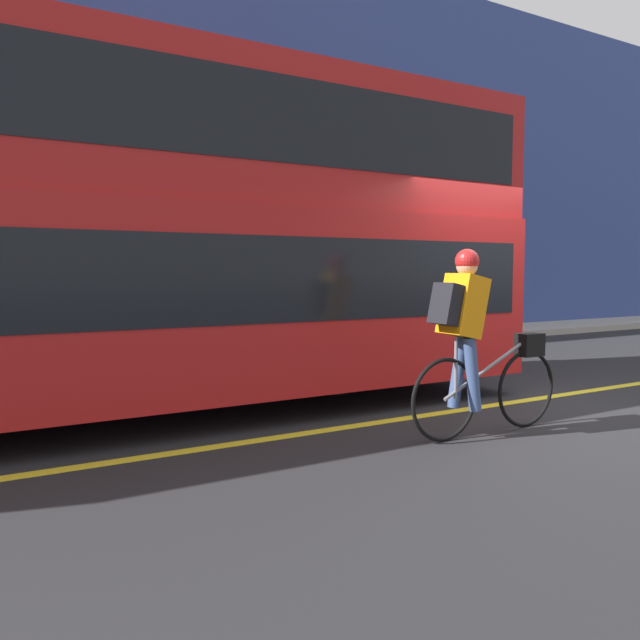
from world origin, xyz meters
name	(u,v)px	position (x,y,z in m)	size (l,w,h in m)	color
ground_plane	(518,404)	(0.00, 0.00, 0.00)	(80.00, 80.00, 0.00)	#232326
road_center_line	(512,402)	(0.00, 0.08, 0.00)	(50.00, 0.14, 0.01)	yellow
sidewalk_curb	(285,345)	(0.00, 5.80, 0.07)	(60.00, 1.65, 0.15)	#A8A399
building_facade	(262,145)	(0.00, 6.77, 4.05)	(60.00, 0.30, 8.10)	#33478C
bus	(57,222)	(-4.60, 1.59, 1.98)	(10.05, 2.53, 3.56)	black
cyclist_on_bike	(474,337)	(-1.45, -0.78, 0.91)	(1.78, 0.32, 1.70)	black
trash_bin	(448,312)	(4.09, 5.72, 0.59)	(0.44, 0.44, 0.89)	#262628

